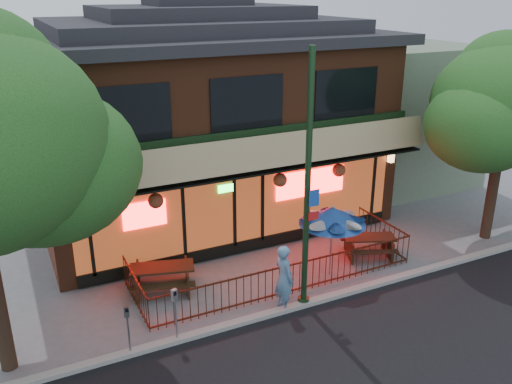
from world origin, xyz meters
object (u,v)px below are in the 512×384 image
(picnic_table_left, at_px, (162,275))
(parking_meter_far, at_px, (128,322))
(picnic_table_right, at_px, (369,243))
(street_tree_right, at_px, (507,97))
(parking_meter_near, at_px, (175,307))
(pedestrian, at_px, (284,278))
(patio_umbrella, at_px, (333,216))
(street_light, at_px, (307,199))

(picnic_table_left, height_order, parking_meter_far, parking_meter_far)
(picnic_table_right, bearing_deg, street_tree_right, -6.78)
(picnic_table_right, relative_size, parking_meter_near, 1.36)
(pedestrian, relative_size, parking_meter_far, 1.42)
(street_tree_right, height_order, picnic_table_left, street_tree_right)
(patio_umbrella, bearing_deg, picnic_table_right, 13.82)
(street_light, height_order, parking_meter_near, street_light)
(picnic_table_left, xyz_separation_m, parking_meter_near, (-0.42, -2.51, 0.49))
(street_light, distance_m, parking_meter_far, 5.36)
(picnic_table_left, bearing_deg, picnic_table_right, -7.59)
(picnic_table_right, distance_m, parking_meter_far, 8.42)
(patio_umbrella, bearing_deg, pedestrian, -154.48)
(pedestrian, height_order, parking_meter_near, pedestrian)
(street_light, bearing_deg, parking_meter_near, -178.80)
(parking_meter_far, bearing_deg, parking_meter_near, -0.00)
(picnic_table_right, xyz_separation_m, parking_meter_far, (-8.25, -1.62, 0.44))
(street_tree_right, bearing_deg, patio_umbrella, 178.99)
(street_tree_right, relative_size, patio_umbrella, 3.08)
(patio_umbrella, distance_m, parking_meter_far, 6.65)
(picnic_table_left, bearing_deg, pedestrian, -41.63)
(picnic_table_left, height_order, picnic_table_right, picnic_table_left)
(street_light, height_order, pedestrian, street_light)
(street_tree_right, bearing_deg, pedestrian, -173.83)
(patio_umbrella, bearing_deg, street_tree_right, -1.01)
(street_tree_right, distance_m, picnic_table_right, 6.50)
(street_tree_right, relative_size, picnic_table_right, 3.48)
(street_light, height_order, picnic_table_left, street_light)
(parking_meter_near, bearing_deg, picnic_table_left, 80.58)
(picnic_table_right, distance_m, patio_umbrella, 2.36)
(patio_umbrella, height_order, pedestrian, patio_umbrella)
(street_light, relative_size, pedestrian, 3.67)
(patio_umbrella, bearing_deg, picnic_table_left, 164.76)
(street_tree_right, bearing_deg, picnic_table_right, 173.22)
(street_tree_right, height_order, patio_umbrella, street_tree_right)
(patio_umbrella, relative_size, parking_meter_near, 1.54)
(patio_umbrella, xyz_separation_m, parking_meter_far, (-6.46, -1.18, -1.04))
(street_tree_right, bearing_deg, parking_meter_far, -175.28)
(street_tree_right, relative_size, pedestrian, 3.68)
(street_light, distance_m, pedestrian, 2.28)
(picnic_table_right, distance_m, pedestrian, 4.29)
(street_light, bearing_deg, patio_umbrella, 34.77)
(parking_meter_near, xyz_separation_m, parking_meter_far, (-1.17, 0.00, -0.09))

